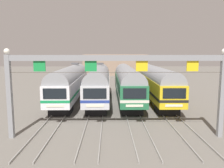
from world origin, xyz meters
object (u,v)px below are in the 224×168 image
commuter_train_yellow (156,82)px  catenary_gantry (116,73)px  commuter_train_white (70,82)px  commuter_train_green (127,82)px  commuter_train_silver (99,82)px

commuter_train_yellow → catenary_gantry: 14.90m
commuter_train_white → commuter_train_yellow: size_ratio=1.00×
commuter_train_white → commuter_train_green: 7.78m
commuter_train_silver → commuter_train_yellow: size_ratio=1.00×
commuter_train_white → catenary_gantry: bearing=-66.6°
commuter_train_yellow → catenary_gantry: bearing=-113.4°
commuter_train_white → commuter_train_silver: size_ratio=1.00×
commuter_train_silver → commuter_train_white: bearing=180.0°
commuter_train_silver → commuter_train_green: 3.89m
commuter_train_green → catenary_gantry: bearing=-98.2°
catenary_gantry → commuter_train_white: bearing=113.4°
commuter_train_silver → catenary_gantry: size_ratio=1.07×
commuter_train_white → commuter_train_green: commuter_train_white is taller
commuter_train_white → commuter_train_yellow: bearing=-0.0°
commuter_train_silver → commuter_train_green: size_ratio=1.00×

